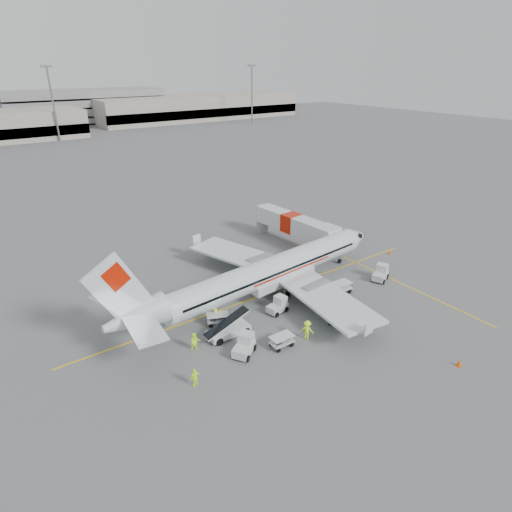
% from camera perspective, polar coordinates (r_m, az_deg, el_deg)
% --- Properties ---
extents(ground, '(360.00, 360.00, 0.00)m').
position_cam_1_polar(ground, '(46.82, 1.42, -5.07)').
color(ground, '#56595B').
extents(stripe_lead, '(44.00, 0.20, 0.01)m').
position_cam_1_polar(stripe_lead, '(46.82, 1.42, -5.06)').
color(stripe_lead, yellow).
rests_on(stripe_lead, ground).
extents(stripe_cross, '(0.20, 20.00, 0.01)m').
position_cam_1_polar(stripe_cross, '(51.14, 19.71, -3.91)').
color(stripe_cross, yellow).
rests_on(stripe_cross, ground).
extents(terminal_east, '(90.00, 26.00, 10.00)m').
position_cam_1_polar(terminal_east, '(201.97, -7.65, 19.09)').
color(terminal_east, gray).
rests_on(terminal_east, ground).
extents(parking_garage, '(62.00, 24.00, 14.00)m').
position_cam_1_polar(parking_garage, '(199.50, -21.93, 18.17)').
color(parking_garage, slate).
rests_on(parking_garage, ground).
extents(treeline, '(300.00, 3.00, 6.00)m').
position_cam_1_polar(treeline, '(210.00, -29.64, 15.93)').
color(treeline, black).
rests_on(treeline, ground).
extents(mast_center, '(3.20, 1.20, 22.00)m').
position_cam_1_polar(mast_center, '(153.93, -25.40, 17.74)').
color(mast_center, slate).
rests_on(mast_center, ground).
extents(mast_east, '(3.20, 1.20, 22.00)m').
position_cam_1_polar(mast_east, '(183.68, -0.55, 20.65)').
color(mast_east, slate).
rests_on(mast_east, ground).
extents(aircraft, '(36.69, 29.99, 9.46)m').
position_cam_1_polar(aircraft, '(44.95, 2.17, 0.36)').
color(aircraft, silver).
rests_on(aircraft, ground).
extents(jet_bridge, '(4.35, 16.22, 4.21)m').
position_cam_1_polar(jet_bridge, '(59.22, 4.71, 3.63)').
color(jet_bridge, silver).
rests_on(jet_bridge, ground).
extents(belt_loader, '(5.34, 2.03, 2.89)m').
position_cam_1_polar(belt_loader, '(39.48, -3.71, -8.80)').
color(belt_loader, silver).
rests_on(belt_loader, ground).
extents(tug_fore, '(2.66, 2.15, 1.79)m').
position_cam_1_polar(tug_fore, '(51.32, 16.26, -2.20)').
color(tug_fore, silver).
rests_on(tug_fore, ground).
extents(tug_mid, '(2.31, 1.58, 1.65)m').
position_cam_1_polar(tug_mid, '(43.22, 2.84, -6.54)').
color(tug_mid, silver).
rests_on(tug_mid, ground).
extents(tug_aft, '(2.71, 2.43, 1.82)m').
position_cam_1_polar(tug_aft, '(37.43, -1.64, -11.84)').
color(tug_aft, silver).
rests_on(tug_aft, ground).
extents(cart_loaded_a, '(2.14, 1.29, 1.11)m').
position_cam_1_polar(cart_loaded_a, '(38.59, 3.44, -11.27)').
color(cart_loaded_a, silver).
rests_on(cart_loaded_a, ground).
extents(cart_loaded_b, '(2.40, 1.98, 1.09)m').
position_cam_1_polar(cart_loaded_b, '(41.67, -5.12, -8.37)').
color(cart_loaded_b, silver).
rests_on(cart_loaded_b, ground).
extents(cart_empty_a, '(2.90, 2.54, 1.30)m').
position_cam_1_polar(cart_empty_a, '(42.46, 11.04, -7.91)').
color(cart_empty_a, silver).
rests_on(cart_empty_a, ground).
extents(cart_empty_b, '(2.50, 1.58, 1.26)m').
position_cam_1_polar(cart_empty_b, '(47.59, 11.18, -4.18)').
color(cart_empty_b, silver).
rests_on(cart_empty_b, ground).
extents(cone_nose, '(0.36, 0.36, 0.59)m').
position_cam_1_polar(cone_nose, '(59.00, 17.41, 0.56)').
color(cone_nose, '#E44F02').
rests_on(cone_nose, ground).
extents(cone_port, '(0.42, 0.42, 0.69)m').
position_cam_1_polar(cone_port, '(56.12, -4.95, 0.47)').
color(cone_port, '#E44F02').
rests_on(cone_port, ground).
extents(cone_stbd, '(0.41, 0.41, 0.66)m').
position_cam_1_polar(cone_stbd, '(40.23, 25.48, -12.71)').
color(cone_stbd, '#E44F02').
rests_on(cone_stbd, ground).
extents(crew_a, '(0.74, 0.68, 1.69)m').
position_cam_1_polar(crew_a, '(41.91, -5.38, -7.68)').
color(crew_a, '#C5FF18').
rests_on(crew_a, ground).
extents(crew_b, '(1.01, 0.88, 1.75)m').
position_cam_1_polar(crew_b, '(38.26, -8.11, -11.26)').
color(crew_b, '#C5FF18').
rests_on(crew_b, ground).
extents(crew_c, '(1.26, 1.37, 1.85)m').
position_cam_1_polar(crew_c, '(39.60, 6.84, -9.74)').
color(crew_c, '#C5FF18').
rests_on(crew_c, ground).
extents(crew_d, '(0.97, 0.48, 1.60)m').
position_cam_1_polar(crew_d, '(34.70, -8.13, -15.73)').
color(crew_d, '#C5FF18').
rests_on(crew_d, ground).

